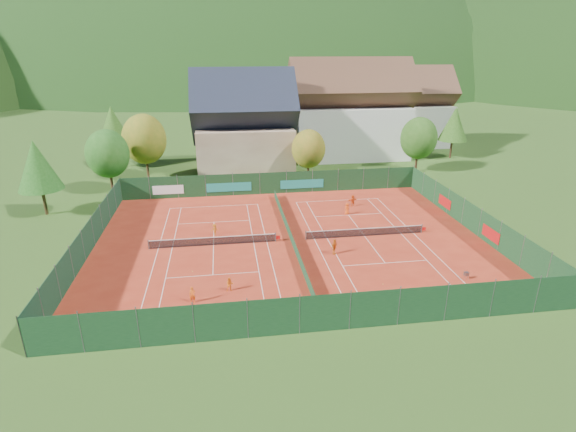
# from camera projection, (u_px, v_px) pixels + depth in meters

# --- Properties ---
(ground) EXTENTS (600.00, 600.00, 0.00)m
(ground) POSITION_uv_depth(u_px,v_px,m) (291.00, 241.00, 46.95)
(ground) COLOR #294B17
(ground) RESTS_ON ground
(clay_pad) EXTENTS (40.00, 32.00, 0.01)m
(clay_pad) POSITION_uv_depth(u_px,v_px,m) (291.00, 241.00, 46.94)
(clay_pad) COLOR #A82C18
(clay_pad) RESTS_ON ground
(court_markings_left) EXTENTS (11.03, 23.83, 0.00)m
(court_markings_left) POSITION_uv_depth(u_px,v_px,m) (214.00, 245.00, 45.85)
(court_markings_left) COLOR white
(court_markings_left) RESTS_ON ground
(court_markings_right) EXTENTS (11.03, 23.83, 0.00)m
(court_markings_right) POSITION_uv_depth(u_px,v_px,m) (365.00, 236.00, 48.02)
(court_markings_right) COLOR white
(court_markings_right) RESTS_ON ground
(tennis_net_left) EXTENTS (13.30, 0.10, 1.02)m
(tennis_net_left) POSITION_uv_depth(u_px,v_px,m) (215.00, 241.00, 45.70)
(tennis_net_left) COLOR #59595B
(tennis_net_left) RESTS_ON ground
(tennis_net_right) EXTENTS (13.30, 0.10, 1.02)m
(tennis_net_right) POSITION_uv_depth(u_px,v_px,m) (366.00, 232.00, 47.86)
(tennis_net_right) COLOR #59595B
(tennis_net_right) RESTS_ON ground
(court_divider) EXTENTS (0.03, 28.80, 1.00)m
(court_divider) POSITION_uv_depth(u_px,v_px,m) (291.00, 236.00, 46.76)
(court_divider) COLOR #153B21
(court_divider) RESTS_ON ground
(fence_north) EXTENTS (40.00, 0.10, 3.00)m
(fence_north) POSITION_uv_depth(u_px,v_px,m) (270.00, 183.00, 61.13)
(fence_north) COLOR #13361A
(fence_north) RESTS_ON ground
(fence_south) EXTENTS (40.00, 0.04, 3.00)m
(fence_south) POSITION_uv_depth(u_px,v_px,m) (325.00, 313.00, 31.63)
(fence_south) COLOR #13351A
(fence_south) RESTS_ON ground
(fence_west) EXTENTS (0.04, 32.00, 3.00)m
(fence_west) POSITION_uv_depth(u_px,v_px,m) (88.00, 239.00, 43.70)
(fence_west) COLOR #143923
(fence_west) RESTS_ON ground
(fence_east) EXTENTS (0.09, 32.00, 3.00)m
(fence_east) POSITION_uv_depth(u_px,v_px,m) (471.00, 217.00, 49.17)
(fence_east) COLOR #153A1C
(fence_east) RESTS_ON ground
(chalet) EXTENTS (16.20, 12.00, 16.00)m
(chalet) POSITION_uv_depth(u_px,v_px,m) (244.00, 128.00, 71.87)
(chalet) COLOR tan
(chalet) RESTS_ON ground
(hotel_block_a) EXTENTS (21.60, 11.00, 17.25)m
(hotel_block_a) POSITION_uv_depth(u_px,v_px,m) (349.00, 115.00, 79.71)
(hotel_block_a) COLOR silver
(hotel_block_a) RESTS_ON ground
(hotel_block_b) EXTENTS (17.28, 10.00, 15.50)m
(hotel_block_b) POSITION_uv_depth(u_px,v_px,m) (406.00, 112.00, 89.27)
(hotel_block_b) COLOR silver
(hotel_block_b) RESTS_ON ground
(tree_west_front) EXTENTS (5.72, 5.72, 8.69)m
(tree_west_front) POSITION_uv_depth(u_px,v_px,m) (107.00, 154.00, 60.50)
(tree_west_front) COLOR #483019
(tree_west_front) RESTS_ON ground
(tree_west_mid) EXTENTS (6.44, 6.44, 9.78)m
(tree_west_mid) POSITION_uv_depth(u_px,v_px,m) (144.00, 139.00, 66.34)
(tree_west_mid) COLOR #4D321B
(tree_west_mid) RESTS_ON ground
(tree_west_back) EXTENTS (5.60, 5.60, 10.00)m
(tree_west_back) POSITION_uv_depth(u_px,v_px,m) (113.00, 126.00, 72.68)
(tree_west_back) COLOR #412817
(tree_west_back) RESTS_ON ground
(tree_center) EXTENTS (5.01, 5.01, 7.60)m
(tree_center) POSITION_uv_depth(u_px,v_px,m) (308.00, 149.00, 66.38)
(tree_center) COLOR #422B17
(tree_center) RESTS_ON ground
(tree_east_front) EXTENTS (5.72, 5.72, 8.69)m
(tree_east_front) POSITION_uv_depth(u_px,v_px,m) (419.00, 138.00, 70.42)
(tree_east_front) COLOR #412617
(tree_east_front) RESTS_ON ground
(tree_east_mid) EXTENTS (5.04, 5.04, 9.00)m
(tree_east_mid) POSITION_uv_depth(u_px,v_px,m) (454.00, 124.00, 78.93)
(tree_east_mid) COLOR #452B18
(tree_east_mid) RESTS_ON ground
(tree_west_side) EXTENTS (5.04, 5.04, 9.00)m
(tree_west_side) POSITION_uv_depth(u_px,v_px,m) (37.00, 165.00, 52.06)
(tree_west_side) COLOR #443018
(tree_west_side) RESTS_ON ground
(tree_east_back) EXTENTS (7.15, 7.15, 10.86)m
(tree_east_back) POSITION_uv_depth(u_px,v_px,m) (395.00, 114.00, 84.99)
(tree_east_back) COLOR #4E301B
(tree_east_back) RESTS_ON ground
(mountain_backdrop) EXTENTS (820.00, 530.00, 242.00)m
(mountain_backdrop) POSITION_uv_depth(u_px,v_px,m) (279.00, 145.00, 280.66)
(mountain_backdrop) COLOR black
(mountain_backdrop) RESTS_ON ground
(ball_hopper) EXTENTS (0.34, 0.34, 0.80)m
(ball_hopper) POSITION_uv_depth(u_px,v_px,m) (466.00, 274.00, 39.01)
(ball_hopper) COLOR slate
(ball_hopper) RESTS_ON ground
(loose_ball_0) EXTENTS (0.07, 0.07, 0.07)m
(loose_ball_0) POSITION_uv_depth(u_px,v_px,m) (193.00, 272.00, 40.50)
(loose_ball_0) COLOR #CCD833
(loose_ball_0) RESTS_ON ground
(loose_ball_1) EXTENTS (0.07, 0.07, 0.07)m
(loose_ball_1) POSITION_uv_depth(u_px,v_px,m) (383.00, 284.00, 38.37)
(loose_ball_1) COLOR #CCD833
(loose_ball_1) RESTS_ON ground
(player_left_near) EXTENTS (0.51, 0.34, 1.40)m
(player_left_near) POSITION_uv_depth(u_px,v_px,m) (192.00, 295.00, 35.46)
(player_left_near) COLOR #E25B14
(player_left_near) RESTS_ON ground
(player_left_mid) EXTENTS (0.63, 0.50, 1.25)m
(player_left_mid) POSITION_uv_depth(u_px,v_px,m) (230.00, 284.00, 37.14)
(player_left_mid) COLOR orange
(player_left_mid) RESTS_ON ground
(player_left_far) EXTENTS (0.85, 0.52, 1.26)m
(player_left_far) POSITION_uv_depth(u_px,v_px,m) (215.00, 230.00, 48.11)
(player_left_far) COLOR #CF6112
(player_left_far) RESTS_ON ground
(player_right_near) EXTENTS (0.95, 0.90, 1.57)m
(player_right_near) POSITION_uv_depth(u_px,v_px,m) (334.00, 247.00, 43.67)
(player_right_near) COLOR #CD5E12
(player_right_near) RESTS_ON ground
(player_right_far_a) EXTENTS (0.83, 0.70, 1.45)m
(player_right_far_a) POSITION_uv_depth(u_px,v_px,m) (347.00, 209.00, 53.91)
(player_right_far_a) COLOR #F45315
(player_right_far_a) RESTS_ON ground
(player_right_far_b) EXTENTS (1.44, 0.82, 1.48)m
(player_right_far_b) POSITION_uv_depth(u_px,v_px,m) (353.00, 201.00, 56.68)
(player_right_far_b) COLOR #EA4D14
(player_right_far_b) RESTS_ON ground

